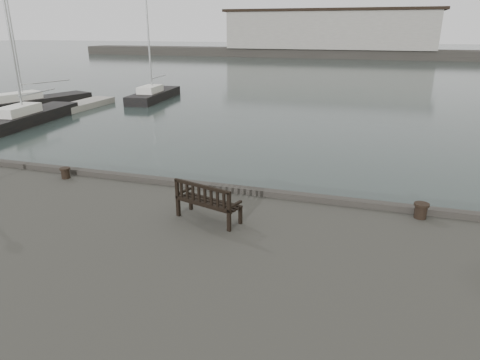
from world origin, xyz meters
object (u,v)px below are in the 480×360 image
object	(u,v)px
yacht_b	(31,105)
yacht_d	(154,97)
bench	(208,209)
yacht_c	(29,120)
bollard_right	(421,211)
bollard_left	(65,173)

from	to	relation	value
yacht_b	yacht_d	xyz separation A→B (m)	(7.93, 7.16, -0.01)
bench	yacht_c	bearing A→B (deg)	159.60
bollard_right	yacht_b	size ratio (longest dim) A/B	0.03
yacht_b	bollard_left	bearing A→B (deg)	-27.08
bench	yacht_b	size ratio (longest dim) A/B	0.14
bench	yacht_b	distance (m)	31.15
bench	bollard_left	xyz separation A→B (m)	(-5.91, 1.69, -0.15)
bollard_right	yacht_b	xyz separation A→B (m)	(-29.53, 17.80, -1.52)
bench	bollard_left	world-z (taller)	bench
bollard_left	bollard_right	world-z (taller)	bollard_right
bollard_right	yacht_d	size ratio (longest dim) A/B	0.04
bollard_left	yacht_c	size ratio (longest dim) A/B	0.03
bollard_right	yacht_c	size ratio (longest dim) A/B	0.03
yacht_d	bench	bearing A→B (deg)	-64.59
bollard_left	yacht_c	xyz separation A→B (m)	(-13.67, 12.86, -1.50)
bench	bollard_right	bearing A→B (deg)	35.16
yacht_c	yacht_d	world-z (taller)	yacht_c
bollard_right	yacht_c	world-z (taller)	yacht_c
bollard_right	bench	bearing A→B (deg)	-161.06
bollard_right	yacht_b	distance (m)	34.51
bollard_left	yacht_b	size ratio (longest dim) A/B	0.03
bollard_left	yacht_b	xyz separation A→B (m)	(-18.18, 17.98, -1.50)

